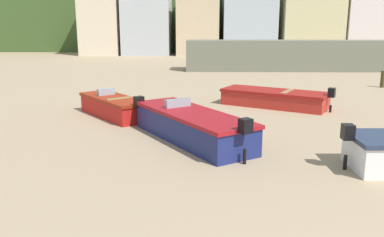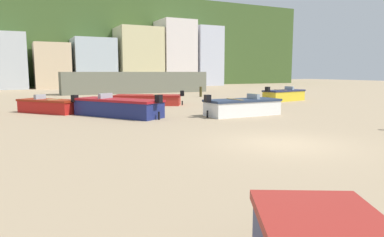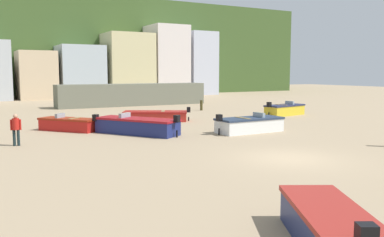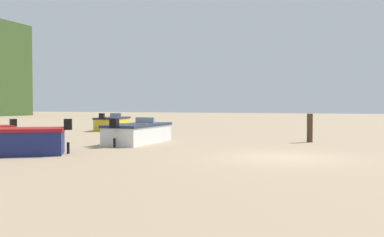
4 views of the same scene
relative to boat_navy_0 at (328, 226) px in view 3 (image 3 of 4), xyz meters
name	(u,v)px [view 3 (image 3 of 4)]	position (x,y,z in m)	size (l,w,h in m)	color
ground_plane	(288,158)	(5.48, 7.36, -0.44)	(160.00, 160.00, 0.00)	tan
headland_hill	(38,49)	(5.48, 73.36, 7.30)	(90.00, 32.00, 15.48)	#3A5326
harbor_pier	(133,95)	(9.81, 37.36, 0.76)	(16.69, 2.40, 2.40)	#676958
townhouse_centre_left	(36,75)	(2.19, 54.17, 2.81)	(4.89, 5.62, 6.52)	#CDB48F
townhouse_centre	(80,72)	(8.24, 54.66, 3.28)	(6.13, 6.59, 7.44)	#A8B7C0
townhouse_centre_right	(127,65)	(15.45, 54.54, 4.29)	(6.86, 6.37, 9.47)	#C9BE8B
townhouse_right	(167,61)	(21.97, 54.41, 5.04)	(5.63, 6.10, 10.96)	silver
townhouse_far_right	(198,63)	(27.60, 54.30, 4.65)	(4.68, 5.87, 10.18)	silver
boat_navy_0	(328,226)	(0.00, 0.00, 0.00)	(2.83, 3.68, 1.19)	navy
boat_yellow_2	(285,110)	(17.45, 21.25, 0.03)	(4.30, 2.20, 1.24)	gold
boat_red_3	(69,124)	(-0.92, 20.58, -0.02)	(3.45, 3.83, 1.13)	red
boat_white_4	(249,125)	(8.73, 14.54, 0.02)	(4.57, 1.79, 1.23)	white
boat_red_5	(156,116)	(6.05, 22.78, -0.06)	(5.02, 3.81, 1.06)	#B42920
boat_navy_6	(137,126)	(2.36, 17.16, 0.05)	(4.25, 5.31, 1.28)	navy
mooring_post_mid_beach	(201,105)	(13.47, 28.65, 0.05)	(0.25, 0.25, 0.99)	#3F391A
beach_walker_distant	(16,127)	(-4.45, 16.36, 0.51)	(0.53, 0.42, 1.62)	#19272A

